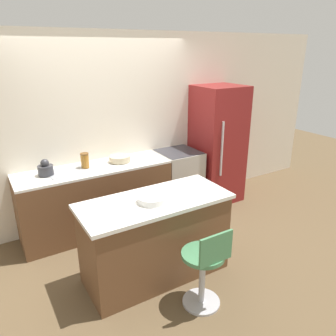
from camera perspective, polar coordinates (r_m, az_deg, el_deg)
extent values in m
plane|color=brown|center=(4.58, -6.90, -11.22)|extent=(14.00, 14.00, 0.00)
cube|color=silver|center=(4.63, -10.91, 6.44)|extent=(8.00, 0.06, 2.60)
cube|color=brown|center=(4.54, -12.26, -5.51)|extent=(1.99, 0.59, 0.88)
cube|color=white|center=(4.36, -12.70, -0.08)|extent=(1.99, 0.59, 0.03)
cube|color=#9EA3A8|center=(4.27, -17.14, -0.69)|extent=(0.44, 0.33, 0.01)
cube|color=brown|center=(3.61, -2.17, -12.34)|extent=(1.52, 0.65, 0.87)
cube|color=white|center=(3.38, -2.27, -5.80)|extent=(1.58, 0.69, 0.04)
cube|color=#B7B2A8|center=(5.05, 1.80, -2.12)|extent=(0.60, 0.59, 0.91)
cube|color=black|center=(4.87, 3.71, -4.77)|extent=(0.42, 0.01, 0.32)
cube|color=#333338|center=(4.89, 1.85, 2.88)|extent=(0.57, 0.56, 0.01)
cube|color=maroon|center=(5.27, 8.60, 4.01)|extent=(0.71, 0.66, 1.85)
cube|color=silver|center=(4.89, 9.37, 3.24)|extent=(0.02, 0.02, 0.83)
cylinder|color=#B7B7BC|center=(3.52, 5.78, -22.13)|extent=(0.37, 0.37, 0.02)
cylinder|color=#B7B7BC|center=(3.35, 5.94, -18.85)|extent=(0.06, 0.06, 0.54)
cylinder|color=#478456|center=(3.18, 6.14, -14.76)|extent=(0.41, 0.41, 0.04)
cube|color=#478456|center=(2.97, 8.35, -13.77)|extent=(0.35, 0.02, 0.29)
cylinder|color=#333338|center=(4.23, -20.53, -0.36)|extent=(0.18, 0.18, 0.12)
sphere|color=#333338|center=(4.20, -20.68, 0.80)|extent=(0.10, 0.10, 0.10)
cylinder|color=#C1B28E|center=(4.49, -8.41, 1.65)|extent=(0.29, 0.29, 0.08)
cylinder|color=#9E6623|center=(4.33, -14.27, 1.19)|extent=(0.10, 0.10, 0.18)
cylinder|color=brown|center=(4.30, -14.38, 2.40)|extent=(0.11, 0.11, 0.02)
cylinder|color=white|center=(3.31, -2.83, -5.42)|extent=(0.29, 0.29, 0.06)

